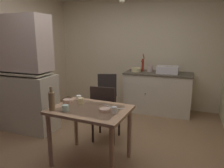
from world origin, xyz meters
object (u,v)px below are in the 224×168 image
object	(u,v)px
dining_table	(90,117)
chair_by_counter	(107,92)
sink_basin	(168,70)
glass_bottle	(52,101)
mixing_bowl_counter	(136,70)
teacup_cream	(81,101)
hand_pump	(143,64)
hutch_cabinet	(26,79)
chair_far_side	(105,112)
serving_bowl_wide	(105,110)

from	to	relation	value
dining_table	chair_by_counter	size ratio (longest dim) A/B	1.13
sink_basin	glass_bottle	distance (m)	2.70
mixing_bowl_counter	teacup_cream	bearing A→B (deg)	-96.80
hand_pump	mixing_bowl_counter	xyz separation A→B (m)	(-0.12, -0.10, -0.13)
hutch_cabinet	teacup_cream	bearing A→B (deg)	-17.76
chair_far_side	chair_by_counter	world-z (taller)	chair_far_side
hutch_cabinet	dining_table	world-z (taller)	hutch_cabinet
dining_table	teacup_cream	world-z (taller)	teacup_cream
chair_far_side	serving_bowl_wide	bearing A→B (deg)	-67.67
chair_far_side	mixing_bowl_counter	bearing A→B (deg)	86.57
sink_basin	dining_table	size ratio (longest dim) A/B	0.43
sink_basin	mixing_bowl_counter	world-z (taller)	sink_basin
teacup_cream	mixing_bowl_counter	bearing A→B (deg)	83.20
chair_far_side	glass_bottle	xyz separation A→B (m)	(-0.37, -0.81, 0.38)
mixing_bowl_counter	glass_bottle	size ratio (longest dim) A/B	0.69
serving_bowl_wide	hand_pump	bearing A→B (deg)	91.02
dining_table	chair_by_counter	bearing A→B (deg)	104.52
mixing_bowl_counter	chair_far_side	xyz separation A→B (m)	(-0.10, -1.59, -0.43)
hand_pump	chair_far_side	distance (m)	1.79
mixing_bowl_counter	chair_far_side	bearing A→B (deg)	-93.43
hand_pump	chair_by_counter	distance (m)	1.02
hand_pump	chair_by_counter	bearing A→B (deg)	-135.55
mixing_bowl_counter	chair_far_side	size ratio (longest dim) A/B	0.22
glass_bottle	hutch_cabinet	bearing A→B (deg)	145.10
hand_pump	serving_bowl_wide	size ratio (longest dim) A/B	2.89
mixing_bowl_counter	teacup_cream	xyz separation A→B (m)	(-0.25, -2.06, -0.13)
sink_basin	hand_pump	size ratio (longest dim) A/B	1.13
sink_basin	dining_table	world-z (taller)	sink_basin
hand_pump	dining_table	size ratio (longest dim) A/B	0.38
sink_basin	mixing_bowl_counter	size ratio (longest dim) A/B	2.14
hand_pump	chair_far_side	xyz separation A→B (m)	(-0.22, -1.68, -0.56)
serving_bowl_wide	teacup_cream	size ratio (longest dim) A/B	1.57
serving_bowl_wide	hutch_cabinet	bearing A→B (deg)	161.48
sink_basin	chair_far_side	xyz separation A→B (m)	(-0.76, -1.64, -0.46)
chair_by_counter	mixing_bowl_counter	bearing A→B (deg)	45.93
hand_pump	glass_bottle	world-z (taller)	hand_pump
hutch_cabinet	hand_pump	size ratio (longest dim) A/B	5.09
mixing_bowl_counter	dining_table	bearing A→B (deg)	-91.42
hand_pump	dining_table	bearing A→B (deg)	-94.45
chair_far_side	serving_bowl_wide	xyz separation A→B (m)	(0.26, -0.63, 0.28)
chair_far_side	teacup_cream	xyz separation A→B (m)	(-0.15, -0.48, 0.30)
hand_pump	mixing_bowl_counter	world-z (taller)	hand_pump
mixing_bowl_counter	hand_pump	bearing A→B (deg)	37.74
teacup_cream	serving_bowl_wide	bearing A→B (deg)	-20.85
sink_basin	serving_bowl_wide	xyz separation A→B (m)	(-0.50, -2.27, -0.19)
serving_bowl_wide	teacup_cream	distance (m)	0.44
hutch_cabinet	teacup_cream	distance (m)	1.36
mixing_bowl_counter	glass_bottle	distance (m)	2.44
sink_basin	teacup_cream	distance (m)	2.31
sink_basin	serving_bowl_wide	world-z (taller)	sink_basin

